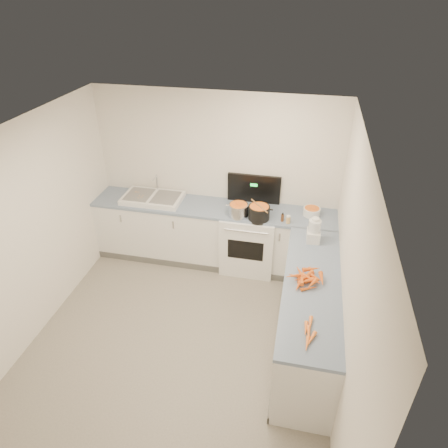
% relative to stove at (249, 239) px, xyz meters
% --- Properties ---
extents(floor, '(3.50, 4.00, 0.00)m').
position_rel_stove_xyz_m(floor, '(-0.55, -1.69, -0.47)').
color(floor, gray).
rests_on(floor, ground).
extents(ceiling, '(3.50, 4.00, 0.00)m').
position_rel_stove_xyz_m(ceiling, '(-0.55, -1.69, 2.03)').
color(ceiling, white).
rests_on(ceiling, ground).
extents(wall_back, '(3.50, 0.00, 2.50)m').
position_rel_stove_xyz_m(wall_back, '(-0.55, 0.31, 0.78)').
color(wall_back, white).
rests_on(wall_back, ground).
extents(wall_left, '(0.00, 4.00, 2.50)m').
position_rel_stove_xyz_m(wall_left, '(-2.30, -1.69, 0.78)').
color(wall_left, white).
rests_on(wall_left, ground).
extents(wall_right, '(0.00, 4.00, 2.50)m').
position_rel_stove_xyz_m(wall_right, '(1.20, -1.69, 0.78)').
color(wall_right, white).
rests_on(wall_right, ground).
extents(counter_back, '(3.50, 0.62, 0.94)m').
position_rel_stove_xyz_m(counter_back, '(-0.55, 0.01, -0.00)').
color(counter_back, white).
rests_on(counter_back, ground).
extents(counter_right, '(0.62, 2.20, 0.94)m').
position_rel_stove_xyz_m(counter_right, '(0.90, -1.39, -0.00)').
color(counter_right, white).
rests_on(counter_right, ground).
extents(stove, '(0.76, 0.65, 1.36)m').
position_rel_stove_xyz_m(stove, '(0.00, 0.00, 0.00)').
color(stove, white).
rests_on(stove, ground).
extents(sink, '(0.86, 0.52, 0.31)m').
position_rel_stove_xyz_m(sink, '(-1.45, 0.02, 0.50)').
color(sink, white).
rests_on(sink, counter_back).
extents(steel_pot, '(0.29, 0.29, 0.20)m').
position_rel_stove_xyz_m(steel_pot, '(-0.14, -0.16, 0.54)').
color(steel_pot, silver).
rests_on(steel_pot, stove).
extents(black_pot, '(0.37, 0.37, 0.21)m').
position_rel_stove_xyz_m(black_pot, '(0.14, -0.17, 0.55)').
color(black_pot, black).
rests_on(black_pot, stove).
extents(wooden_spoon, '(0.27, 0.33, 0.02)m').
position_rel_stove_xyz_m(wooden_spoon, '(0.14, -0.17, 0.66)').
color(wooden_spoon, '#AD7A47').
rests_on(wooden_spoon, black_pot).
extents(mixing_bowl, '(0.27, 0.27, 0.11)m').
position_rel_stove_xyz_m(mixing_bowl, '(0.84, 0.07, 0.52)').
color(mixing_bowl, white).
rests_on(mixing_bowl, counter_back).
extents(extract_bottle, '(0.04, 0.04, 0.10)m').
position_rel_stove_xyz_m(extract_bottle, '(0.46, -0.17, 0.52)').
color(extract_bottle, '#593319').
rests_on(extract_bottle, counter_back).
extents(spice_jar, '(0.06, 0.06, 0.10)m').
position_rel_stove_xyz_m(spice_jar, '(0.54, -0.21, 0.51)').
color(spice_jar, '#E5B266').
rests_on(spice_jar, counter_back).
extents(food_processor, '(0.17, 0.20, 0.33)m').
position_rel_stove_xyz_m(food_processor, '(0.87, -0.56, 0.61)').
color(food_processor, white).
rests_on(food_processor, counter_right).
extents(carrot_pile, '(0.42, 0.43, 0.09)m').
position_rel_stove_xyz_m(carrot_pile, '(0.83, -1.36, 0.51)').
color(carrot_pile, orange).
rests_on(carrot_pile, counter_right).
extents(peeled_carrots, '(0.13, 0.42, 0.04)m').
position_rel_stove_xyz_m(peeled_carrots, '(0.88, -2.14, 0.49)').
color(peeled_carrots, orange).
rests_on(peeled_carrots, counter_right).
extents(peelings, '(0.22, 0.22, 0.01)m').
position_rel_stove_xyz_m(peelings, '(-1.63, 0.00, 0.54)').
color(peelings, tan).
rests_on(peelings, sink).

